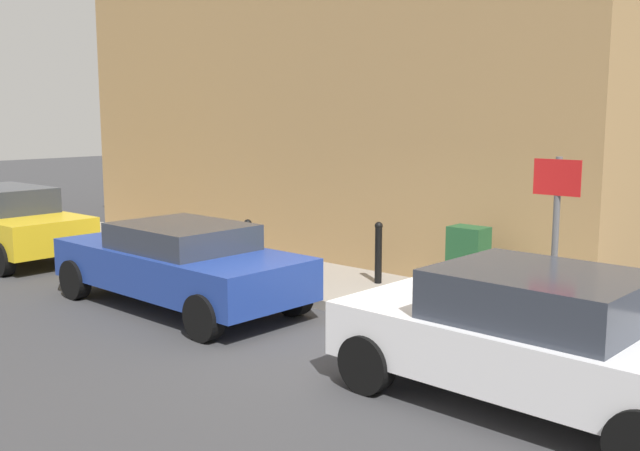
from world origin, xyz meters
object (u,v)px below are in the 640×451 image
object	(u,v)px
bollard_near_cabinet	(378,250)
street_sign	(556,221)
utility_cabinet	(468,267)
bollard_far_kerb	(248,247)
car_white	(533,336)
car_blue	(180,262)
car_yellow	(2,221)

from	to	relation	value
bollard_near_cabinet	street_sign	xyz separation A→B (m)	(-1.06, -3.52, 0.96)
utility_cabinet	bollard_far_kerb	size ratio (longest dim) A/B	1.11
car_white	bollard_near_cabinet	distance (m)	4.99
utility_cabinet	street_sign	world-z (taller)	street_sign
car_blue	street_sign	xyz separation A→B (m)	(1.75, -5.20, 0.96)
car_yellow	utility_cabinet	world-z (taller)	car_yellow
utility_cabinet	bollard_near_cabinet	bearing A→B (deg)	86.74
car_blue	bollard_far_kerb	size ratio (longest dim) A/B	4.25
bollard_far_kerb	bollard_near_cabinet	bearing A→B (deg)	-55.50
car_white	bollard_far_kerb	world-z (taller)	car_white
utility_cabinet	bollard_near_cabinet	world-z (taller)	utility_cabinet
car_white	street_sign	distance (m)	2.07
bollard_near_cabinet	utility_cabinet	bearing A→B (deg)	-93.26
car_yellow	street_sign	distance (m)	11.26
car_yellow	car_blue	bearing A→B (deg)	179.69
bollard_far_kerb	car_white	bearing A→B (deg)	-104.68
car_blue	car_yellow	world-z (taller)	car_yellow
bollard_near_cabinet	bollard_far_kerb	size ratio (longest dim) A/B	1.00
car_blue	bollard_far_kerb	bearing A→B (deg)	-83.80
bollard_near_cabinet	car_blue	bearing A→B (deg)	149.19
car_blue	street_sign	size ratio (longest dim) A/B	1.92
car_white	car_yellow	distance (m)	11.68
car_white	car_blue	xyz separation A→B (m)	(-0.00, 5.79, -0.04)
car_blue	utility_cabinet	size ratio (longest dim) A/B	3.84
car_white	street_sign	size ratio (longest dim) A/B	1.75
car_white	bollard_near_cabinet	size ratio (longest dim) A/B	3.87
car_white	bollard_near_cabinet	xyz separation A→B (m)	(2.81, 4.11, -0.04)
utility_cabinet	bollard_near_cabinet	xyz separation A→B (m)	(0.10, 1.76, 0.02)
car_yellow	utility_cabinet	bearing A→B (deg)	-164.17
bollard_near_cabinet	street_sign	distance (m)	3.80
car_yellow	bollard_far_kerb	bearing A→B (deg)	-165.12
car_blue	bollard_far_kerb	world-z (taller)	car_blue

